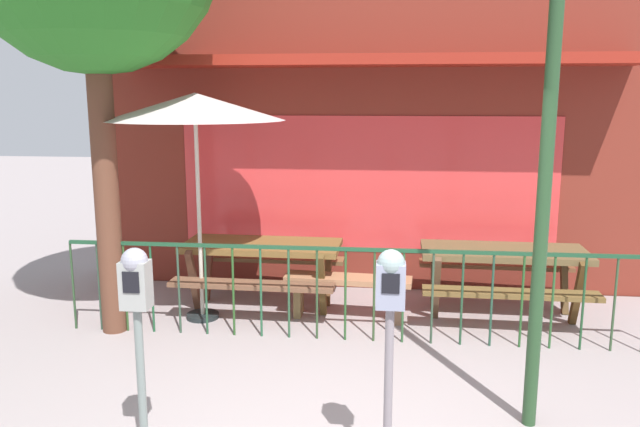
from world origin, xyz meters
TOP-DOWN VIEW (x-y plane):
  - pub_storefront at (0.00, 4.20)m, footprint 7.20×1.28m
  - patio_fence_front at (0.00, 2.19)m, footprint 6.07×0.04m
  - picnic_table_left at (-1.17, 3.08)m, footprint 1.83×1.40m
  - picnic_table_right at (1.55, 3.08)m, footprint 1.82×1.39m
  - patio_umbrella at (-1.77, 2.64)m, footprint 1.90×1.90m
  - patio_bench at (-0.16, 2.82)m, footprint 1.42×0.42m
  - parking_meter_near at (0.29, -0.10)m, footprint 0.18×0.17m
  - parking_meter_far at (-1.34, -0.12)m, footprint 0.18×0.17m
  - street_lamp at (1.36, 0.69)m, footprint 0.28×0.28m

SIDE VIEW (x-z plane):
  - patio_bench at x=-0.16m, z-range 0.11..0.59m
  - picnic_table_left at x=-1.17m, z-range 0.21..1.01m
  - picnic_table_right at x=1.55m, z-range 0.21..1.01m
  - patio_fence_front at x=0.00m, z-range 0.18..1.15m
  - parking_meter_far at x=-1.34m, z-range 0.41..1.91m
  - parking_meter_near at x=0.29m, z-range 0.42..1.94m
  - pub_storefront at x=0.00m, z-range 0.00..4.53m
  - patio_umbrella at x=-1.77m, z-range 1.07..3.55m
  - street_lamp at x=1.36m, z-range 0.62..4.80m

